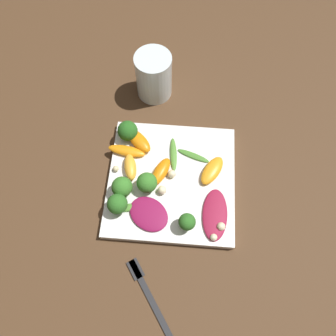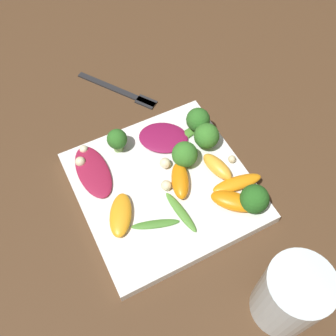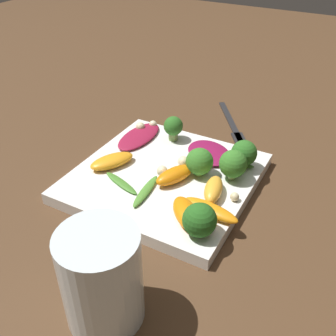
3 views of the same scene
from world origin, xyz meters
TOP-DOWN VIEW (x-y plane):
  - ground_plane at (0.00, 0.00)m, footprint 2.40×2.40m
  - plate at (0.00, 0.00)m, footprint 0.26×0.26m
  - drinking_glass at (0.23, 0.06)m, footprint 0.08×0.08m
  - fork at (-0.22, 0.03)m, footprint 0.15×0.11m
  - radicchio_leaf_0 at (-0.08, 0.04)m, footprint 0.10×0.10m
  - radicchio_leaf_1 at (-0.07, -0.09)m, footprint 0.11×0.05m
  - orange_segment_0 at (0.05, 0.10)m, footprint 0.03×0.08m
  - orange_segment_1 at (0.02, -0.08)m, footprint 0.08×0.06m
  - orange_segment_2 at (0.01, 0.02)m, footprint 0.07×0.05m
  - orange_segment_3 at (0.02, 0.09)m, footprint 0.06×0.04m
  - orange_segment_4 at (0.08, 0.08)m, footprint 0.07×0.07m
  - broccoli_floret_0 at (-0.02, 0.05)m, footprint 0.04×0.04m
  - broccoli_floret_1 at (-0.09, -0.04)m, footprint 0.03×0.03m
  - broccoli_floret_2 at (0.09, 0.10)m, footprint 0.04×0.04m
  - broccoli_floret_3 at (-0.03, 0.09)m, footprint 0.04×0.04m
  - broccoli_floret_4 at (-0.07, 0.10)m, footprint 0.04×0.04m
  - arugula_sprig_0 at (0.06, -0.04)m, footprint 0.04×0.07m
  - arugula_sprig_1 at (-0.07, 0.08)m, footprint 0.03×0.08m
  - arugula_sprig_2 at (0.06, -0.00)m, footprint 0.08×0.02m
  - macadamia_nut_0 at (-0.11, -0.09)m, footprint 0.01×0.01m
  - macadamia_nut_1 at (-0.09, -0.10)m, footprint 0.02×0.02m
  - macadamia_nut_2 at (-0.03, 0.02)m, footprint 0.02×0.02m
  - macadamia_nut_3 at (0.01, 0.12)m, footprint 0.01×0.01m
  - macadamia_nut_4 at (0.01, -0.00)m, footprint 0.02×0.02m

SIDE VIEW (x-z plane):
  - ground_plane at x=0.00m, z-range 0.00..0.00m
  - fork at x=-0.22m, z-range 0.00..0.01m
  - plate at x=0.00m, z-range 0.00..0.02m
  - arugula_sprig_0 at x=0.06m, z-range 0.02..0.02m
  - arugula_sprig_1 at x=-0.07m, z-range 0.02..0.02m
  - arugula_sprig_2 at x=0.06m, z-range 0.02..0.03m
  - radicchio_leaf_1 at x=-0.07m, z-range 0.02..0.03m
  - radicchio_leaf_0 at x=-0.08m, z-range 0.02..0.03m
  - macadamia_nut_3 at x=0.01m, z-range 0.02..0.03m
  - macadamia_nut_0 at x=-0.11m, z-range 0.02..0.03m
  - orange_segment_0 at x=0.05m, z-range 0.02..0.03m
  - macadamia_nut_1 at x=-0.09m, z-range 0.02..0.03m
  - macadamia_nut_4 at x=0.01m, z-range 0.02..0.03m
  - orange_segment_1 at x=0.02m, z-range 0.02..0.04m
  - macadamia_nut_2 at x=-0.03m, z-range 0.02..0.04m
  - orange_segment_4 at x=0.08m, z-range 0.02..0.04m
  - orange_segment_2 at x=0.01m, z-range 0.02..0.04m
  - orange_segment_3 at x=0.02m, z-range 0.02..0.04m
  - broccoli_floret_2 at x=0.09m, z-range 0.02..0.06m
  - broccoli_floret_0 at x=-0.02m, z-range 0.02..0.06m
  - broccoli_floret_1 at x=-0.09m, z-range 0.02..0.06m
  - broccoli_floret_4 at x=-0.07m, z-range 0.02..0.07m
  - broccoli_floret_3 at x=-0.03m, z-range 0.02..0.07m
  - drinking_glass at x=0.23m, z-range 0.00..0.11m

